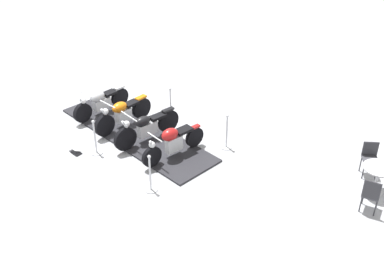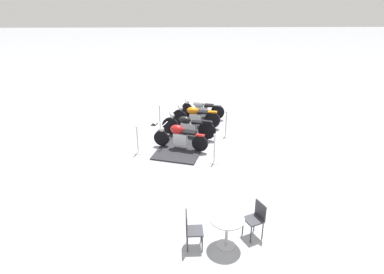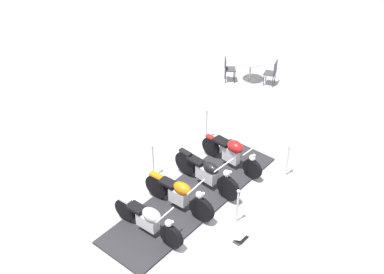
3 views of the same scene
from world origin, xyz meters
TOP-DOWN VIEW (x-y plane):
  - ground_plane at (0.00, 0.00)m, footprint 80.00×80.00m
  - display_platform at (0.00, 0.00)m, footprint 5.83×3.11m
  - motorcycle_chrome at (1.64, -0.44)m, footprint 0.76×2.08m
  - motorcycle_copper at (0.55, -0.13)m, footprint 0.78×2.12m
  - motorcycle_black at (-0.53, 0.19)m, footprint 1.00×2.16m
  - motorcycle_maroon at (-1.62, 0.51)m, footprint 0.92×2.04m
  - stanchion_left_mid at (-0.40, -1.37)m, footprint 0.35×0.35m
  - stanchion_left_rear at (-2.68, -0.71)m, footprint 0.35×0.35m
  - stanchion_right_mid at (0.40, 1.37)m, footprint 0.35×0.35m
  - stanchion_right_rear at (-1.89, 2.03)m, footprint 0.35×0.35m
  - info_placard at (0.93, 1.66)m, footprint 0.43×0.32m
  - cafe_table at (-6.86, -0.66)m, footprint 0.80×0.80m
  - cafe_chair_near_table at (-6.89, 0.17)m, footprint 0.41×0.41m
  - cafe_chair_across_table at (-6.52, -1.40)m, footprint 0.53×0.53m

SIDE VIEW (x-z plane):
  - ground_plane at x=0.00m, z-range 0.00..0.00m
  - display_platform at x=0.00m, z-range 0.00..0.06m
  - info_placard at x=0.93m, z-range -0.04..0.17m
  - stanchion_right_mid at x=0.40m, z-range -0.21..0.86m
  - stanchion_right_rear at x=-1.89m, z-range -0.21..0.86m
  - stanchion_left_mid at x=-0.40m, z-range -0.22..0.87m
  - stanchion_left_rear at x=-2.68m, z-range -0.21..0.87m
  - motorcycle_chrome at x=1.64m, z-range 0.03..0.96m
  - motorcycle_copper at x=0.55m, z-range 0.02..1.01m
  - motorcycle_black at x=-0.53m, z-range 0.00..1.04m
  - cafe_chair_near_table at x=-6.89m, z-range 0.06..1.02m
  - cafe_chair_across_table at x=-6.52m, z-range 0.08..1.01m
  - motorcycle_maroon at x=-1.62m, z-range 0.09..1.01m
  - cafe_table at x=-6.86m, z-range 0.20..0.98m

